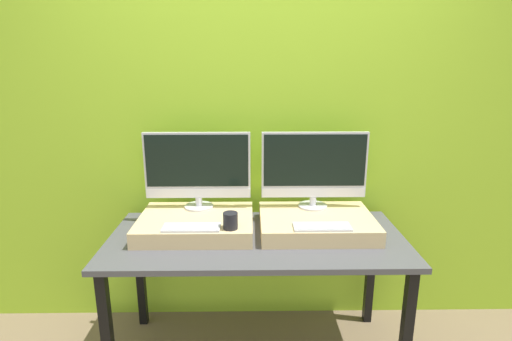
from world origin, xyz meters
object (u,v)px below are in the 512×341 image
object	(u,v)px
mug	(230,221)
keyboard_right	(322,227)
monitor_right	(314,168)
keyboard_left	(191,227)
monitor_left	(198,168)

from	to	relation	value
mug	keyboard_right	bearing A→B (deg)	0.00
monitor_right	keyboard_right	bearing A→B (deg)	-90.00
mug	keyboard_right	world-z (taller)	mug
keyboard_left	monitor_right	distance (m)	0.79
monitor_right	keyboard_right	xyz separation A→B (m)	(0.00, -0.32, -0.24)
mug	monitor_right	distance (m)	0.61
monitor_left	monitor_right	world-z (taller)	same
mug	keyboard_left	bearing A→B (deg)	180.00
mug	monitor_left	bearing A→B (deg)	122.50
monitor_left	keyboard_left	distance (m)	0.40
keyboard_right	keyboard_left	bearing A→B (deg)	180.00
keyboard_left	keyboard_right	xyz separation A→B (m)	(0.68, 0.00, 0.00)
monitor_left	monitor_right	size ratio (longest dim) A/B	1.00
mug	keyboard_right	size ratio (longest dim) A/B	0.29
keyboard_left	keyboard_right	distance (m)	0.68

